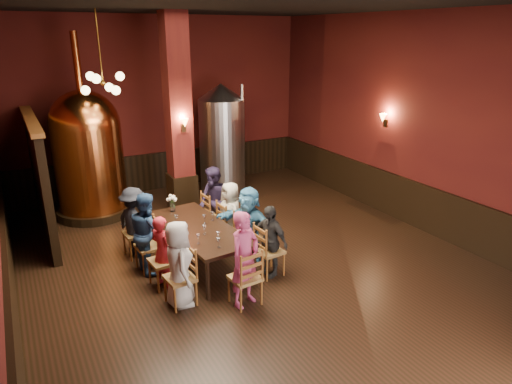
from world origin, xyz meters
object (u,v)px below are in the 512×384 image
person_0 (179,264)px  rose_vase (172,200)px  person_1 (162,252)px  person_2 (147,232)px  steel_vessel (222,139)px  dining_table (199,230)px  copper_kettle (88,152)px

person_0 → rose_vase: size_ratio=4.04×
person_1 → person_2: person_2 is taller
person_0 → person_2: bearing=12.7°
person_1 → person_2: 0.67m
person_0 → person_1: size_ratio=1.11×
person_1 → rose_vase: bearing=-48.5°
person_0 → person_2: person_2 is taller
person_2 → steel_vessel: 4.48m
dining_table → steel_vessel: steel_vessel is taller
person_0 → person_1: bearing=12.7°
dining_table → copper_kettle: (-1.23, 3.54, 0.81)m
dining_table → person_1: (-0.82, -0.40, -0.06)m
person_0 → rose_vase: (0.60, 2.02, 0.28)m
dining_table → person_0: bearing=-130.4°
dining_table → steel_vessel: size_ratio=0.86×
copper_kettle → rose_vase: copper_kettle is taller
dining_table → steel_vessel: 4.18m
dining_table → person_2: size_ratio=1.69×
steel_vessel → rose_vase: bearing=-131.4°
copper_kettle → steel_vessel: size_ratio=1.43×
person_2 → dining_table: bearing=-110.2°
person_2 → person_0: bearing=-178.9°
person_1 → steel_vessel: steel_vessel is taller
steel_vessel → rose_vase: steel_vessel is taller
person_0 → steel_vessel: (2.87, 4.59, 0.73)m
dining_table → person_1: 0.91m
rose_vase → person_2: bearing=-135.7°
copper_kettle → steel_vessel: (3.34, -0.01, -0.06)m
copper_kettle → rose_vase: (1.07, -2.58, -0.52)m
person_1 → person_2: (-0.05, 0.66, 0.10)m
dining_table → rose_vase: size_ratio=7.14×
copper_kettle → steel_vessel: copper_kettle is taller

